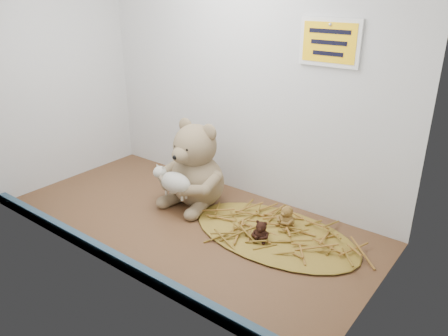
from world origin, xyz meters
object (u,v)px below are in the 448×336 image
Objects in this scene: mini_teddy_tan at (287,215)px; main_teddy at (197,163)px; mini_teddy_brown at (261,230)px; toy_lamb at (176,183)px.

main_teddy is at bearing -154.34° from mini_teddy_tan.
mini_teddy_brown is at bearing -80.20° from mini_teddy_tan.
main_teddy is 1.95× the size of toy_lamb.
mini_teddy_brown is at bearing -12.28° from main_teddy.
toy_lamb is at bearing -87.88° from main_teddy.
mini_teddy_tan is 11.66cm from mini_teddy_brown.
mini_teddy_brown is at bearing 4.51° from toy_lamb.
toy_lamb is (-0.00, -10.53, -3.35)cm from main_teddy.
mini_teddy_brown is (31.37, -8.05, -10.47)cm from main_teddy.
mini_teddy_tan is (33.40, 3.43, -10.06)cm from main_teddy.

